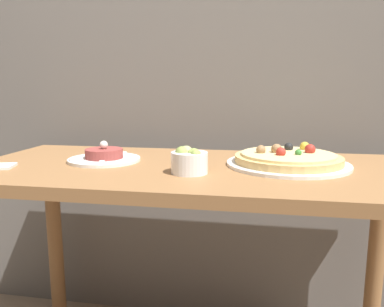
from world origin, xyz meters
The scene contains 5 objects.
back_wall centered at (0.00, 0.75, 1.30)m, with size 8.00×0.05×2.60m.
dining_table centered at (0.00, 0.31, 0.66)m, with size 1.39×0.63×0.78m.
pizza_plate centered at (0.29, 0.37, 0.80)m, with size 0.38×0.38×0.07m.
tartare_plate centered at (-0.30, 0.34, 0.80)m, with size 0.24×0.24×0.07m.
small_bowl centered at (0.01, 0.21, 0.82)m, with size 0.10×0.10×0.08m.
Camera 1 is at (0.20, -0.80, 1.02)m, focal length 35.00 mm.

